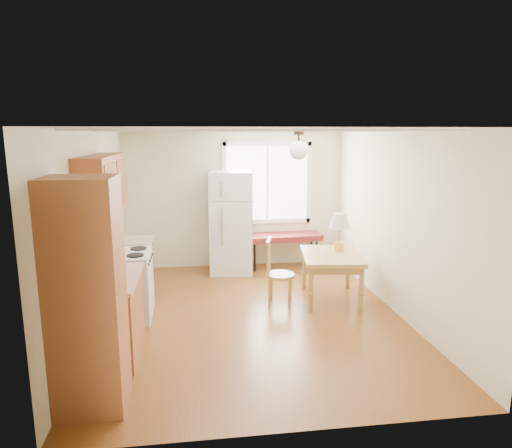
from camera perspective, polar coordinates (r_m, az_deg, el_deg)
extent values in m
cube|color=#572C11|center=(6.36, -0.50, -11.41)|extent=(4.60, 5.60, 0.12)
cube|color=white|center=(5.87, -0.54, 11.73)|extent=(4.60, 5.60, 0.12)
cube|color=beige|center=(8.44, -2.66, 3.07)|extent=(4.60, 0.10, 2.50)
cube|color=beige|center=(3.61, 4.54, -8.25)|extent=(4.60, 0.10, 2.50)
cube|color=beige|center=(6.08, -19.57, -0.81)|extent=(0.10, 5.60, 2.50)
cube|color=beige|center=(6.55, 17.13, 0.17)|extent=(0.10, 5.60, 2.50)
cube|color=brown|center=(4.32, -20.38, -8.42)|extent=(0.60, 0.60, 2.10)
cube|color=brown|center=(5.45, -17.66, -11.06)|extent=(0.60, 1.10, 0.86)
cube|color=tan|center=(5.30, -17.84, -6.56)|extent=(0.62, 1.14, 0.04)
cube|color=silver|center=(6.42, -15.87, -7.37)|extent=(0.65, 0.76, 0.90)
cube|color=brown|center=(7.13, -15.24, -5.61)|extent=(0.60, 0.60, 0.86)
cube|color=brown|center=(5.81, -18.66, 4.72)|extent=(0.33, 1.60, 0.70)
cube|color=white|center=(8.46, 1.40, 5.15)|extent=(1.50, 0.02, 1.35)
cylinder|color=black|center=(6.39, 5.37, 11.29)|extent=(0.14, 0.14, 0.06)
cylinder|color=black|center=(6.39, 5.35, 10.39)|extent=(0.03, 0.03, 0.16)
sphere|color=white|center=(6.39, 5.33, 9.13)|extent=(0.26, 0.26, 0.26)
cube|color=silver|center=(8.12, -3.12, 0.24)|extent=(0.81, 0.81, 1.80)
cube|color=gray|center=(7.68, -2.93, 2.82)|extent=(0.74, 0.02, 0.02)
cube|color=gray|center=(7.69, -4.28, 0.97)|extent=(0.03, 0.03, 1.08)
cube|color=maroon|center=(8.42, 3.53, -1.63)|extent=(1.40, 0.60, 0.10)
cylinder|color=black|center=(8.22, -0.16, -4.19)|extent=(0.04, 0.04, 0.52)
cylinder|color=black|center=(8.44, 7.58, -3.87)|extent=(0.04, 0.04, 0.52)
cylinder|color=black|center=(8.58, -0.50, -3.51)|extent=(0.04, 0.04, 0.52)
cylinder|color=black|center=(8.80, 6.93, -3.23)|extent=(0.04, 0.04, 0.52)
cube|color=olive|center=(6.86, 9.41, -3.96)|extent=(1.00, 1.23, 0.06)
cube|color=olive|center=(6.88, 9.39, -4.60)|extent=(0.88, 1.12, 0.10)
cylinder|color=olive|center=(6.45, 6.85, -8.13)|extent=(0.07, 0.07, 0.64)
cylinder|color=olive|center=(6.56, 13.00, -8.00)|extent=(0.07, 0.07, 0.64)
cylinder|color=olive|center=(7.38, 6.05, -5.60)|extent=(0.07, 0.07, 0.64)
cylinder|color=olive|center=(7.47, 11.43, -5.54)|extent=(0.07, 0.07, 0.64)
cylinder|color=olive|center=(6.67, 3.05, -6.43)|extent=(0.42, 0.42, 0.05)
cylinder|color=olive|center=(6.62, 1.68, -8.51)|extent=(0.04, 0.04, 0.43)
cylinder|color=olive|center=(6.60, 4.16, -8.61)|extent=(0.04, 0.04, 0.43)
cylinder|color=olive|center=(6.89, 1.94, -7.72)|extent=(0.04, 0.04, 0.43)
cylinder|color=olive|center=(6.86, 4.33, -7.81)|extent=(0.04, 0.04, 0.43)
cylinder|color=gold|center=(7.07, 10.32, -2.72)|extent=(0.15, 0.15, 0.13)
cylinder|color=gold|center=(7.03, 10.37, -1.34)|extent=(0.03, 0.03, 0.22)
cone|color=silver|center=(6.99, 10.43, 0.41)|extent=(0.33, 0.33, 0.22)
cube|color=black|center=(5.34, -18.11, -5.76)|extent=(0.23, 0.26, 0.08)
cube|color=black|center=(5.20, -18.41, -4.10)|extent=(0.19, 0.10, 0.29)
cylinder|color=black|center=(5.36, -18.08, -4.54)|extent=(0.14, 0.14, 0.12)
cylinder|color=red|center=(5.64, -17.95, -4.39)|extent=(0.12, 0.12, 0.17)
sphere|color=red|center=(5.61, -18.03, -3.24)|extent=(0.06, 0.06, 0.06)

